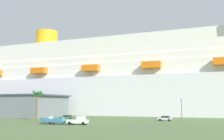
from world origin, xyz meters
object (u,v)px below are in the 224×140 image
object	(u,v)px
street_lamp	(181,106)
parked_car_green_wagon	(67,117)
small_boat_on_trailer	(55,121)
palm_tree	(37,96)
pickup_truck	(78,121)
parked_car_silver_sedan	(165,118)
cruise_ship	(109,84)

from	to	relation	value
street_lamp	parked_car_green_wagon	xyz separation A→B (m)	(-38.34, 7.89, -4.03)
small_boat_on_trailer	palm_tree	world-z (taller)	palm_tree
pickup_truck	small_boat_on_trailer	world-z (taller)	pickup_truck
parked_car_silver_sedan	parked_car_green_wagon	size ratio (longest dim) A/B	0.94
small_boat_on_trailer	street_lamp	bearing A→B (deg)	20.34
small_boat_on_trailer	parked_car_green_wagon	world-z (taller)	small_boat_on_trailer
cruise_ship	small_boat_on_trailer	xyz separation A→B (m)	(4.49, -67.98, -14.70)
palm_tree	street_lamp	bearing A→B (deg)	0.91
small_boat_on_trailer	parked_car_silver_sedan	distance (m)	35.26
parked_car_silver_sedan	parked_car_green_wagon	distance (m)	32.97
small_boat_on_trailer	parked_car_green_wagon	xyz separation A→B (m)	(-5.79, 19.95, -0.12)
small_boat_on_trailer	street_lamp	distance (m)	34.93
cruise_ship	pickup_truck	xyz separation A→B (m)	(10.96, -67.78, -14.62)
cruise_ship	parked_car_green_wagon	world-z (taller)	cruise_ship
street_lamp	parked_car_green_wagon	bearing A→B (deg)	168.38
palm_tree	street_lamp	distance (m)	45.02
small_boat_on_trailer	palm_tree	size ratio (longest dim) A/B	0.88
pickup_truck	palm_tree	size ratio (longest dim) A/B	0.58
parked_car_silver_sedan	palm_tree	bearing A→B (deg)	-164.11
small_boat_on_trailer	parked_car_silver_sedan	world-z (taller)	small_boat_on_trailer
cruise_ship	palm_tree	xyz separation A→B (m)	(-7.88, -56.63, -7.77)
cruise_ship	parked_car_silver_sedan	size ratio (longest dim) A/B	64.29
small_boat_on_trailer	pickup_truck	bearing A→B (deg)	1.77
cruise_ship	palm_tree	world-z (taller)	cruise_ship
cruise_ship	small_boat_on_trailer	bearing A→B (deg)	-86.22
small_boat_on_trailer	palm_tree	bearing A→B (deg)	137.45
cruise_ship	palm_tree	distance (m)	57.70
street_lamp	parked_car_green_wagon	size ratio (longest dim) A/B	1.54
pickup_truck	parked_car_silver_sedan	world-z (taller)	pickup_truck
cruise_ship	small_boat_on_trailer	world-z (taller)	cruise_ship
cruise_ship	parked_car_silver_sedan	xyz separation A→B (m)	(31.56, -45.40, -14.83)
cruise_ship	street_lamp	xyz separation A→B (m)	(37.04, -55.92, -10.80)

